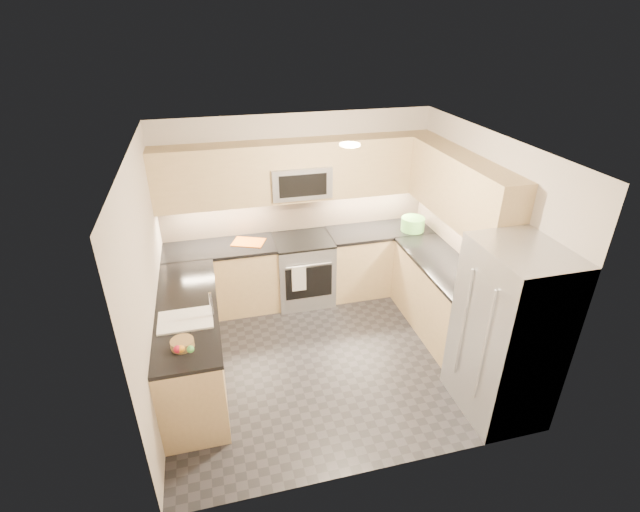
{
  "coord_description": "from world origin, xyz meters",
  "views": [
    {
      "loc": [
        -1.14,
        -4.14,
        3.59
      ],
      "look_at": [
        0.0,
        0.35,
        1.15
      ],
      "focal_mm": 26.0,
      "sensor_mm": 36.0,
      "label": 1
    }
  ],
  "objects_px": {
    "gas_range": "(303,270)",
    "utensil_bowl": "(413,224)",
    "refrigerator": "(507,333)",
    "cutting_board": "(249,242)",
    "fruit_basket": "(182,344)",
    "microwave": "(300,180)"
  },
  "relations": [
    {
      "from": "gas_range",
      "to": "utensil_bowl",
      "type": "relative_size",
      "value": 2.86
    },
    {
      "from": "refrigerator",
      "to": "utensil_bowl",
      "type": "bearing_deg",
      "value": 88.37
    },
    {
      "from": "cutting_board",
      "to": "refrigerator",
      "type": "bearing_deg",
      "value": -48.91
    },
    {
      "from": "fruit_basket",
      "to": "utensil_bowl",
      "type": "bearing_deg",
      "value": 30.92
    },
    {
      "from": "gas_range",
      "to": "refrigerator",
      "type": "bearing_deg",
      "value": -59.12
    },
    {
      "from": "refrigerator",
      "to": "fruit_basket",
      "type": "height_order",
      "value": "refrigerator"
    },
    {
      "from": "gas_range",
      "to": "microwave",
      "type": "height_order",
      "value": "microwave"
    },
    {
      "from": "gas_range",
      "to": "utensil_bowl",
      "type": "height_order",
      "value": "utensil_bowl"
    },
    {
      "from": "gas_range",
      "to": "cutting_board",
      "type": "height_order",
      "value": "cutting_board"
    },
    {
      "from": "refrigerator",
      "to": "fruit_basket",
      "type": "distance_m",
      "value": 3.01
    },
    {
      "from": "gas_range",
      "to": "utensil_bowl",
      "type": "distance_m",
      "value": 1.63
    },
    {
      "from": "utensil_bowl",
      "to": "cutting_board",
      "type": "distance_m",
      "value": 2.23
    },
    {
      "from": "gas_range",
      "to": "fruit_basket",
      "type": "bearing_deg",
      "value": -128.27
    },
    {
      "from": "cutting_board",
      "to": "utensil_bowl",
      "type": "bearing_deg",
      "value": -4.14
    },
    {
      "from": "microwave",
      "to": "refrigerator",
      "type": "xyz_separation_m",
      "value": [
        1.45,
        -2.55,
        -0.8
      ]
    },
    {
      "from": "refrigerator",
      "to": "cutting_board",
      "type": "bearing_deg",
      "value": 131.09
    },
    {
      "from": "microwave",
      "to": "utensil_bowl",
      "type": "bearing_deg",
      "value": -8.8
    },
    {
      "from": "microwave",
      "to": "cutting_board",
      "type": "relative_size",
      "value": 1.9
    },
    {
      "from": "microwave",
      "to": "cutting_board",
      "type": "xyz_separation_m",
      "value": [
        -0.71,
        -0.07,
        -0.75
      ]
    },
    {
      "from": "utensil_bowl",
      "to": "fruit_basket",
      "type": "distance_m",
      "value": 3.54
    },
    {
      "from": "cutting_board",
      "to": "gas_range",
      "type": "bearing_deg",
      "value": -4.16
    },
    {
      "from": "refrigerator",
      "to": "cutting_board",
      "type": "height_order",
      "value": "refrigerator"
    }
  ]
}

